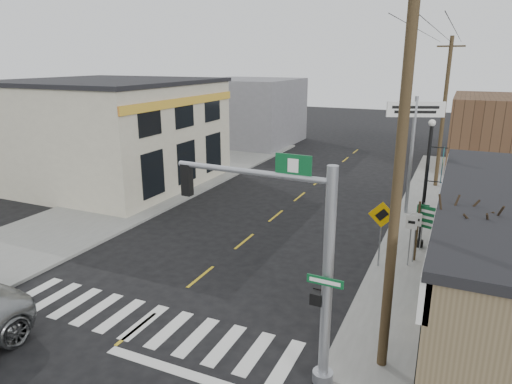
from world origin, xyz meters
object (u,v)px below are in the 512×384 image
at_px(traffic_signal_pole, 300,252).
at_px(utility_pole_far, 444,112).
at_px(fire_hydrant, 431,296).
at_px(dance_center_sign, 414,126).
at_px(lamp_post, 428,175).
at_px(utility_pole_near, 398,183).
at_px(bare_tree, 470,212).
at_px(guide_sign, 433,225).

bearing_deg(traffic_signal_pole, utility_pole_far, 87.08).
xyz_separation_m(fire_hydrant, dance_center_sign, (-2.00, 9.95, 4.49)).
bearing_deg(utility_pole_far, lamp_post, -87.50).
height_order(utility_pole_near, utility_pole_far, utility_pole_near).
distance_m(dance_center_sign, bare_tree, 12.18).
bearing_deg(utility_pole_near, bare_tree, 43.37).
xyz_separation_m(lamp_post, utility_pole_near, (-0.20, -9.13, 1.92)).
height_order(traffic_signal_pole, dance_center_sign, dance_center_sign).
xyz_separation_m(traffic_signal_pole, guide_sign, (2.72, 8.91, -1.90)).
xyz_separation_m(bare_tree, utility_pole_near, (-1.78, -2.05, 1.15)).
bearing_deg(guide_sign, traffic_signal_pole, -87.21).
xyz_separation_m(lamp_post, utility_pole_far, (-0.08, 11.41, 1.57)).
relative_size(lamp_post, dance_center_sign, 0.91).
bearing_deg(lamp_post, utility_pole_far, 70.01).
xyz_separation_m(dance_center_sign, bare_tree, (2.78, -11.84, -0.72)).
bearing_deg(guide_sign, fire_hydrant, -65.45).
relative_size(utility_pole_near, utility_pole_far, 1.07).
relative_size(guide_sign, dance_center_sign, 0.41).
distance_m(lamp_post, utility_pole_near, 9.33).
distance_m(guide_sign, fire_hydrant, 3.84).
relative_size(traffic_signal_pole, bare_tree, 1.16).
distance_m(traffic_signal_pole, dance_center_sign, 15.37).
xyz_separation_m(guide_sign, lamp_post, (-0.50, 1.62, 1.65)).
distance_m(traffic_signal_pole, lamp_post, 10.77).
distance_m(dance_center_sign, utility_pole_near, 13.93).
bearing_deg(lamp_post, bare_tree, -97.86).
xyz_separation_m(guide_sign, utility_pole_far, (-0.58, 13.03, 3.21)).
distance_m(fire_hydrant, dance_center_sign, 11.10).
bearing_deg(bare_tree, dance_center_sign, 103.20).
distance_m(fire_hydrant, bare_tree, 4.29).
bearing_deg(fire_hydrant, traffic_signal_pole, -119.51).
relative_size(traffic_signal_pole, dance_center_sign, 0.95).
distance_m(bare_tree, utility_pole_near, 2.94).
height_order(bare_tree, utility_pole_near, utility_pole_near).
bearing_deg(utility_pole_near, guide_sign, 79.01).
bearing_deg(lamp_post, guide_sign, -93.33).
xyz_separation_m(lamp_post, bare_tree, (1.57, -7.09, 0.76)).
distance_m(guide_sign, bare_tree, 6.06).
bearing_deg(dance_center_sign, utility_pole_far, 58.86).
bearing_deg(lamp_post, traffic_signal_pole, -122.29).
height_order(lamp_post, bare_tree, lamp_post).
relative_size(dance_center_sign, utility_pole_near, 0.62).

